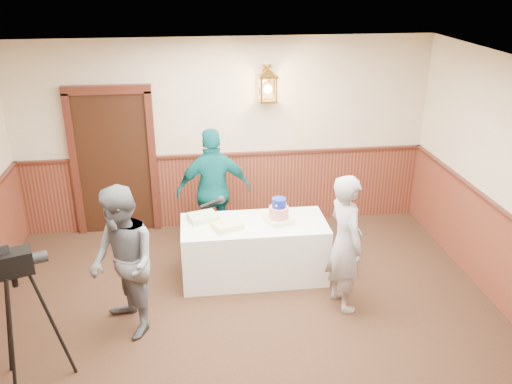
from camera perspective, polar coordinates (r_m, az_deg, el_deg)
ground at (r=5.52m, az=-0.13°, el=-19.23°), size 7.00×7.00×0.00m
room_shell at (r=5.04m, az=-1.40°, el=-2.80°), size 6.02×7.02×2.81m
display_table at (r=6.87m, az=-0.21°, el=-6.09°), size 1.80×0.80×0.75m
tiered_cake at (r=6.68m, az=2.41°, el=-2.20°), size 0.39×0.39×0.32m
sheet_cake_yellow at (r=6.56m, az=-3.00°, el=-3.58°), size 0.41×0.37×0.07m
sheet_cake_green at (r=6.78m, az=-5.60°, el=-2.69°), size 0.41×0.36×0.08m
interviewer at (r=5.83m, az=-13.83°, el=-7.28°), size 1.57×1.01×1.67m
baker at (r=6.18m, az=9.39°, el=-5.33°), size 0.51×0.67×1.63m
assistant_p at (r=7.35m, az=-4.45°, el=0.15°), size 1.05×0.51×1.74m
tv_camera_rig at (r=5.49m, az=-23.19°, el=-13.13°), size 0.56×0.53×1.44m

